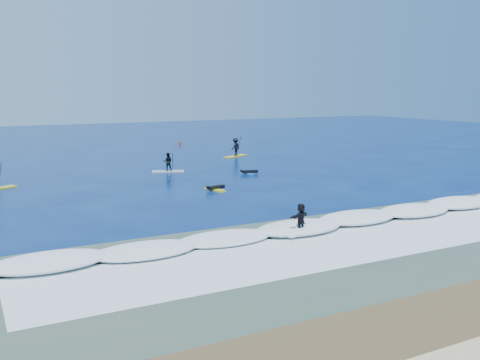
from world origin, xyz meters
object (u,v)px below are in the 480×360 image
sup_paddler_center (168,164)px  prone_paddler_near (215,188)px  marker_buoy (180,143)px  prone_paddler_far (249,172)px  wave_surfer (301,219)px  sup_paddler_right (235,148)px

sup_paddler_center → prone_paddler_near: (0.03, -9.60, -0.58)m
prone_paddler_near → marker_buoy: 31.09m
prone_paddler_far → wave_surfer: size_ratio=0.94×
prone_paddler_near → prone_paddler_far: 7.75m
sup_paddler_center → sup_paddler_right: sup_paddler_right is taller
sup_paddler_right → prone_paddler_near: bearing=-147.5°
prone_paddler_near → marker_buoy: (8.93, 29.78, 0.13)m
wave_surfer → marker_buoy: bearing=57.7°
sup_paddler_right → prone_paddler_near: sup_paddler_right is taller
sup_paddler_right → prone_paddler_near: (-9.99, -16.25, -0.76)m
sup_paddler_center → marker_buoy: size_ratio=4.57×
prone_paddler_near → wave_surfer: bearing=162.6°
prone_paddler_near → prone_paddler_far: bearing=-58.1°
sup_paddler_center → prone_paddler_far: sup_paddler_center is taller
marker_buoy → wave_surfer: bearing=-103.6°
prone_paddler_far → sup_paddler_center: bearing=66.9°
sup_paddler_center → prone_paddler_far: (5.68, -4.30, -0.58)m
prone_paddler_far → wave_surfer: wave_surfer is taller
sup_paddler_center → prone_paddler_near: size_ratio=1.40×
prone_paddler_far → sup_paddler_right: bearing=-7.5°
prone_paddler_near → marker_buoy: marker_buoy is taller
wave_surfer → prone_paddler_far: bearing=50.1°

